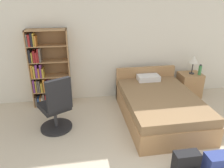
{
  "coord_description": "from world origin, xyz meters",
  "views": [
    {
      "loc": [
        -0.9,
        -1.72,
        2.42
      ],
      "look_at": [
        -0.29,
        1.98,
        0.84
      ],
      "focal_mm": 35.0,
      "sensor_mm": 36.0,
      "label": 1
    }
  ],
  "objects_px": {
    "bookshelf": "(45,71)",
    "bed": "(158,105)",
    "nightstand": "(189,85)",
    "backpack_black": "(186,165)",
    "office_chair": "(56,108)",
    "water_bottle": "(200,70)",
    "table_lamp": "(194,60)",
    "backpack_blue": "(217,166)"
  },
  "relations": [
    {
      "from": "bookshelf",
      "to": "bed",
      "type": "relative_size",
      "value": 0.82
    },
    {
      "from": "bookshelf",
      "to": "nightstand",
      "type": "height_order",
      "value": "bookshelf"
    },
    {
      "from": "nightstand",
      "to": "backpack_black",
      "type": "xyz_separation_m",
      "value": [
        -1.3,
        -2.44,
        -0.11
      ]
    },
    {
      "from": "bookshelf",
      "to": "office_chair",
      "type": "relative_size",
      "value": 1.57
    },
    {
      "from": "bookshelf",
      "to": "water_bottle",
      "type": "distance_m",
      "value": 3.6
    },
    {
      "from": "bookshelf",
      "to": "office_chair",
      "type": "distance_m",
      "value": 1.22
    },
    {
      "from": "nightstand",
      "to": "table_lamp",
      "type": "distance_m",
      "value": 0.65
    },
    {
      "from": "nightstand",
      "to": "backpack_black",
      "type": "distance_m",
      "value": 2.77
    },
    {
      "from": "backpack_blue",
      "to": "backpack_black",
      "type": "height_order",
      "value": "backpack_black"
    },
    {
      "from": "backpack_black",
      "to": "bookshelf",
      "type": "bearing_deg",
      "value": 129.73
    },
    {
      "from": "table_lamp",
      "to": "office_chair",
      "type": "bearing_deg",
      "value": -162.41
    },
    {
      "from": "table_lamp",
      "to": "backpack_black",
      "type": "distance_m",
      "value": 2.87
    },
    {
      "from": "bed",
      "to": "nightstand",
      "type": "bearing_deg",
      "value": 37.55
    },
    {
      "from": "office_chair",
      "to": "water_bottle",
      "type": "xyz_separation_m",
      "value": [
        3.29,
        0.9,
        0.24
      ]
    },
    {
      "from": "backpack_blue",
      "to": "backpack_black",
      "type": "distance_m",
      "value": 0.44
    },
    {
      "from": "office_chair",
      "to": "backpack_blue",
      "type": "xyz_separation_m",
      "value": [
        2.28,
        -1.5,
        -0.3
      ]
    },
    {
      "from": "bookshelf",
      "to": "bed",
      "type": "bearing_deg",
      "value": -23.02
    },
    {
      "from": "bed",
      "to": "table_lamp",
      "type": "bearing_deg",
      "value": 36.99
    },
    {
      "from": "bookshelf",
      "to": "office_chair",
      "type": "height_order",
      "value": "bookshelf"
    },
    {
      "from": "bed",
      "to": "office_chair",
      "type": "relative_size",
      "value": 1.9
    },
    {
      "from": "backpack_blue",
      "to": "office_chair",
      "type": "bearing_deg",
      "value": 146.54
    },
    {
      "from": "bed",
      "to": "table_lamp",
      "type": "distance_m",
      "value": 1.56
    },
    {
      "from": "water_bottle",
      "to": "office_chair",
      "type": "bearing_deg",
      "value": -164.72
    },
    {
      "from": "table_lamp",
      "to": "backpack_blue",
      "type": "xyz_separation_m",
      "value": [
        -0.87,
        -2.5,
        -0.78
      ]
    },
    {
      "from": "bookshelf",
      "to": "water_bottle",
      "type": "height_order",
      "value": "bookshelf"
    },
    {
      "from": "table_lamp",
      "to": "backpack_black",
      "type": "xyz_separation_m",
      "value": [
        -1.31,
        -2.43,
        -0.76
      ]
    },
    {
      "from": "backpack_blue",
      "to": "bed",
      "type": "bearing_deg",
      "value": 98.87
    },
    {
      "from": "bookshelf",
      "to": "water_bottle",
      "type": "xyz_separation_m",
      "value": [
        3.59,
        -0.23,
        -0.11
      ]
    },
    {
      "from": "bed",
      "to": "table_lamp",
      "type": "relative_size",
      "value": 4.61
    },
    {
      "from": "nightstand",
      "to": "backpack_blue",
      "type": "height_order",
      "value": "nightstand"
    },
    {
      "from": "table_lamp",
      "to": "water_bottle",
      "type": "bearing_deg",
      "value": -34.24
    },
    {
      "from": "bookshelf",
      "to": "water_bottle",
      "type": "bearing_deg",
      "value": -3.69
    },
    {
      "from": "backpack_black",
      "to": "table_lamp",
      "type": "bearing_deg",
      "value": 61.72
    },
    {
      "from": "bookshelf",
      "to": "water_bottle",
      "type": "relative_size",
      "value": 6.77
    },
    {
      "from": "nightstand",
      "to": "backpack_black",
      "type": "relative_size",
      "value": 1.49
    },
    {
      "from": "water_bottle",
      "to": "backpack_blue",
      "type": "xyz_separation_m",
      "value": [
        -1.02,
        -2.4,
        -0.55
      ]
    },
    {
      "from": "table_lamp",
      "to": "backpack_blue",
      "type": "bearing_deg",
      "value": -109.2
    },
    {
      "from": "bed",
      "to": "nightstand",
      "type": "distance_m",
      "value": 1.41
    },
    {
      "from": "backpack_black",
      "to": "office_chair",
      "type": "bearing_deg",
      "value": 141.99
    },
    {
      "from": "bed",
      "to": "backpack_black",
      "type": "distance_m",
      "value": 1.6
    },
    {
      "from": "bookshelf",
      "to": "backpack_black",
      "type": "distance_m",
      "value": 3.4
    },
    {
      "from": "nightstand",
      "to": "backpack_blue",
      "type": "relative_size",
      "value": 1.68
    }
  ]
}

